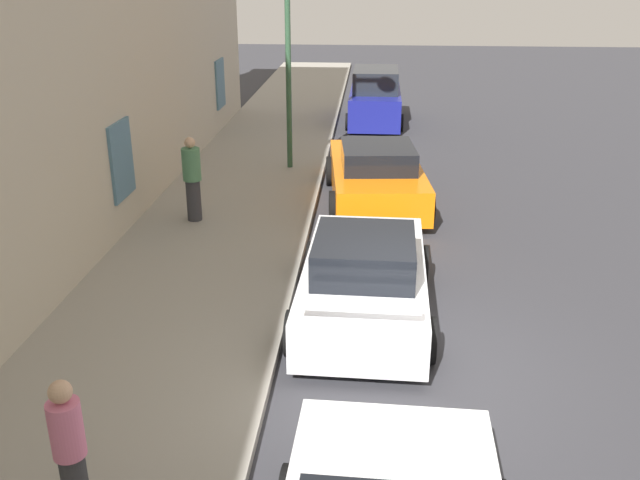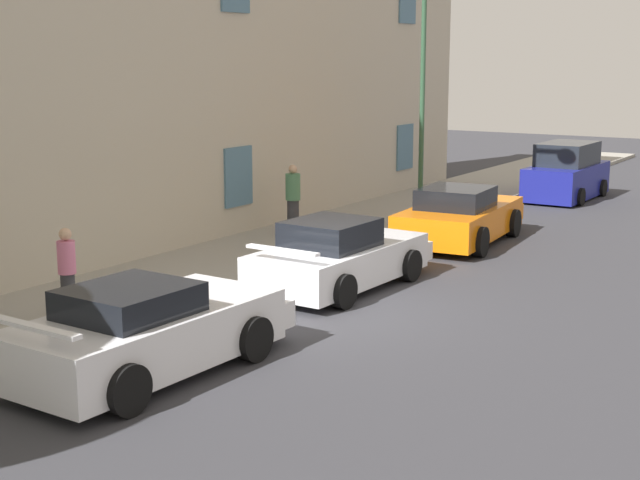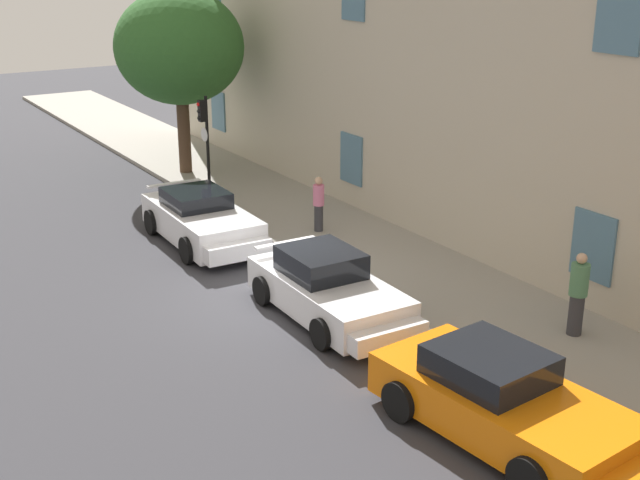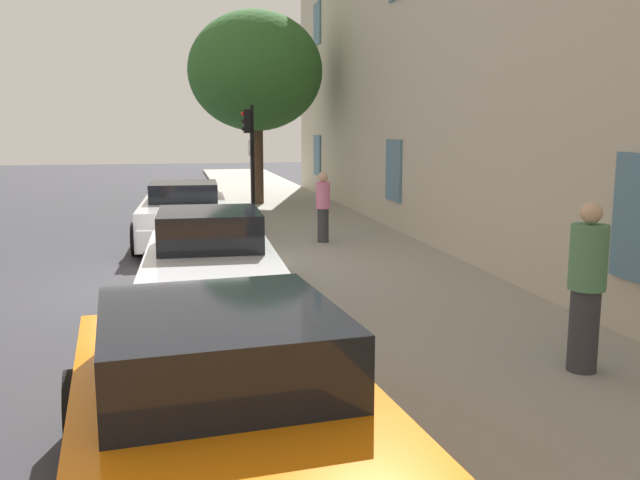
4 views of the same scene
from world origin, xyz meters
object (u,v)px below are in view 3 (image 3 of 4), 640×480
object	(u,v)px
pedestrian_admiring	(578,293)
tree_near_kerb	(179,48)
sportscar_red_lead	(204,222)
traffic_light	(204,128)
sportscar_yellow_flank	(331,292)
sportscar_white_middle	(510,406)
pedestrian_strolling	(319,203)

from	to	relation	value
pedestrian_admiring	tree_near_kerb	bearing A→B (deg)	-175.00
sportscar_red_lead	tree_near_kerb	bearing A→B (deg)	160.22
traffic_light	pedestrian_admiring	distance (m)	13.59
sportscar_yellow_flank	sportscar_white_middle	distance (m)	5.55
sportscar_white_middle	pedestrian_strolling	xyz separation A→B (m)	(-10.35, 2.84, 0.31)
sportscar_yellow_flank	traffic_light	bearing A→B (deg)	170.53
pedestrian_admiring	pedestrian_strolling	xyz separation A→B (m)	(-8.36, -0.92, -0.10)
sportscar_white_middle	traffic_light	xyz separation A→B (m)	(-15.39, 1.79, 1.64)
sportscar_white_middle	tree_near_kerb	xyz separation A→B (m)	(-18.32, 2.34, 3.79)
tree_near_kerb	pedestrian_strolling	size ratio (longest dim) A/B	4.01
sportscar_yellow_flank	pedestrian_admiring	xyz separation A→B (m)	(3.56, 3.61, 0.43)
tree_near_kerb	traffic_light	distance (m)	3.68
traffic_light	pedestrian_admiring	xyz separation A→B (m)	(13.39, 1.97, -1.23)
sportscar_white_middle	pedestrian_strolling	size ratio (longest dim) A/B	3.24
sportscar_white_middle	pedestrian_admiring	xyz separation A→B (m)	(-1.99, 3.77, 0.41)
sportscar_red_lead	sportscar_yellow_flank	bearing A→B (deg)	2.89
sportscar_red_lead	sportscar_yellow_flank	world-z (taller)	sportscar_yellow_flank
sportscar_white_middle	traffic_light	size ratio (longest dim) A/B	1.61
sportscar_red_lead	traffic_light	distance (m)	4.71
traffic_light	pedestrian_strolling	world-z (taller)	traffic_light
tree_near_kerb	pedestrian_admiring	world-z (taller)	tree_near_kerb
sportscar_red_lead	tree_near_kerb	world-z (taller)	tree_near_kerb
sportscar_white_middle	pedestrian_strolling	world-z (taller)	pedestrian_strolling
sportscar_red_lead	pedestrian_strolling	xyz separation A→B (m)	(1.07, 2.99, 0.32)
sportscar_red_lead	traffic_light	xyz separation A→B (m)	(-3.97, 1.94, 1.65)
sportscar_yellow_flank	tree_near_kerb	size ratio (longest dim) A/B	0.74
sportscar_red_lead	pedestrian_admiring	bearing A→B (deg)	22.53
traffic_light	sportscar_yellow_flank	bearing A→B (deg)	-9.47
sportscar_yellow_flank	pedestrian_admiring	size ratio (longest dim) A/B	2.60
sportscar_yellow_flank	pedestrian_strolling	size ratio (longest dim) A/B	2.96
tree_near_kerb	pedestrian_strolling	bearing A→B (deg)	3.61
sportscar_white_middle	sportscar_yellow_flank	bearing A→B (deg)	178.44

